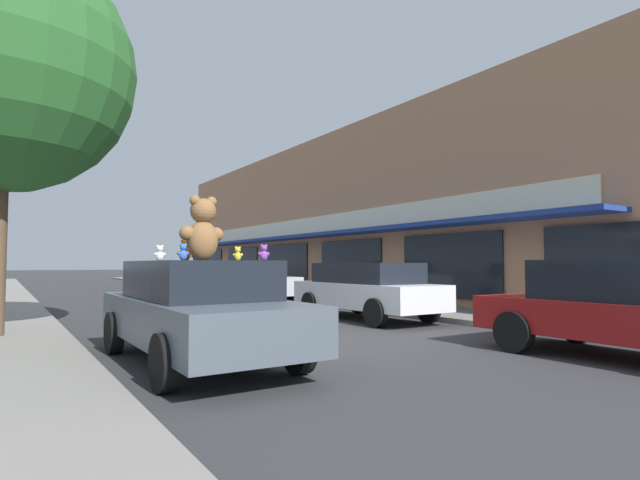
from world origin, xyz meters
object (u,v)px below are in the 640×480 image
at_px(teddy_bear_orange, 185,251).
at_px(teddy_bear_white, 160,253).
at_px(parked_car_far_right, 253,280).
at_px(teddy_bear_black, 196,255).
at_px(parked_car_far_left, 627,307).
at_px(teddy_bear_giant, 203,230).
at_px(teddy_bear_yellow, 238,254).
at_px(parked_car_far_center, 366,289).
at_px(plush_art_car, 197,308).
at_px(street_tree, 2,66).
at_px(teddy_bear_purple, 264,253).
at_px(teddy_bear_blue, 183,252).

bearing_deg(teddy_bear_orange, teddy_bear_white, -44.28).
bearing_deg(parked_car_far_right, teddy_bear_orange, -120.36).
height_order(teddy_bear_black, parked_car_far_left, teddy_bear_black).
xyz_separation_m(teddy_bear_giant, teddy_bear_yellow, (0.48, -0.21, -0.37)).
relative_size(teddy_bear_orange, teddy_bear_black, 1.54).
bearing_deg(teddy_bear_yellow, parked_car_far_center, -101.66).
distance_m(plush_art_car, teddy_bear_orange, 1.01).
distance_m(teddy_bear_white, street_tree, 5.04).
xyz_separation_m(teddy_bear_white, parked_car_far_center, (5.89, 2.18, -0.81)).
bearing_deg(teddy_bear_purple, parked_car_far_right, -100.98).
bearing_deg(street_tree, parked_car_far_left, -41.00).
xyz_separation_m(teddy_bear_giant, teddy_bear_blue, (-0.53, -0.77, -0.37)).
bearing_deg(teddy_bear_white, parked_car_far_left, 170.21).
height_order(teddy_bear_blue, parked_car_far_center, teddy_bear_blue).
height_order(teddy_bear_orange, parked_car_far_right, teddy_bear_orange).
xyz_separation_m(teddy_bear_black, parked_car_far_right, (5.26, 9.02, -0.77)).
bearing_deg(teddy_bear_giant, plush_art_car, 31.37).
xyz_separation_m(plush_art_car, teddy_bear_giant, (0.10, 0.09, 1.18)).
height_order(teddy_bear_black, street_tree, street_tree).
bearing_deg(teddy_bear_black, plush_art_car, 80.12).
height_order(teddy_bear_giant, parked_car_far_center, teddy_bear_giant).
bearing_deg(teddy_bear_orange, teddy_bear_black, -107.22).
distance_m(plush_art_car, parked_car_far_right, 11.56).
bearing_deg(street_tree, teddy_bear_yellow, -51.27).
bearing_deg(parked_car_far_right, street_tree, -142.08).
relative_size(teddy_bear_white, parked_car_far_right, 0.06).
height_order(teddy_bear_giant, parked_car_far_left, teddy_bear_giant).
bearing_deg(teddy_bear_purple, teddy_bear_white, -52.07).
xyz_separation_m(teddy_bear_yellow, street_tree, (-3.12, 3.89, 3.57)).
distance_m(parked_car_far_left, parked_car_far_center, 6.46).
relative_size(teddy_bear_yellow, parked_car_far_right, 0.05).
distance_m(plush_art_car, teddy_bear_yellow, 1.00).
relative_size(teddy_bear_giant, teddy_bear_yellow, 4.43).
bearing_deg(teddy_bear_yellow, parked_car_far_left, -167.22).
relative_size(parked_car_far_right, street_tree, 0.59).
distance_m(teddy_bear_orange, teddy_bear_blue, 1.27).
bearing_deg(teddy_bear_blue, plush_art_car, -127.90).
relative_size(teddy_bear_giant, teddy_bear_black, 4.49).
bearing_deg(parked_car_far_left, parked_car_far_right, 90.00).
xyz_separation_m(teddy_bear_purple, street_tree, (-3.14, 4.75, 3.57)).
bearing_deg(teddy_bear_purple, teddy_bear_orange, -54.06).
distance_m(teddy_bear_yellow, teddy_bear_black, 1.24).
bearing_deg(teddy_bear_yellow, teddy_bear_orange, -1.49).
bearing_deg(teddy_bear_yellow, parked_car_far_right, -70.94).
distance_m(teddy_bear_black, parked_car_far_center, 5.70).
xyz_separation_m(plush_art_car, parked_car_far_center, (5.60, 3.16, 0.01)).
bearing_deg(street_tree, parked_car_far_center, -4.32).
distance_m(teddy_bear_giant, teddy_bear_purple, 1.23).
height_order(teddy_bear_giant, teddy_bear_white, teddy_bear_giant).
relative_size(teddy_bear_purple, parked_car_far_left, 0.05).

